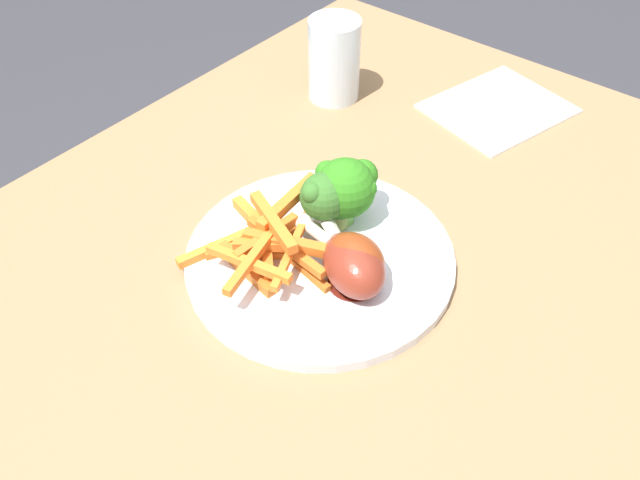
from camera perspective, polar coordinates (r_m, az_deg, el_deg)
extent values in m
cube|color=#8E6B47|center=(0.73, 3.61, -0.78)|extent=(0.91, 0.75, 0.03)
cylinder|color=brown|center=(1.35, 2.13, 3.29)|extent=(0.06, 0.06, 0.71)
cylinder|color=silver|center=(0.69, 0.00, -1.54)|extent=(0.27, 0.27, 0.01)
cylinder|color=#75AC5B|center=(0.71, 0.32, 1.75)|extent=(0.02, 0.02, 0.03)
sphere|color=#346725|center=(0.69, 0.33, 3.68)|extent=(0.05, 0.05, 0.05)
sphere|color=#346725|center=(0.67, -0.64, 3.96)|extent=(0.02, 0.02, 0.02)
sphere|color=#346725|center=(0.69, -0.88, 4.08)|extent=(0.02, 0.02, 0.02)
sphere|color=#346725|center=(0.68, 0.41, 2.81)|extent=(0.02, 0.02, 0.02)
sphere|color=#346725|center=(0.70, -0.15, 4.26)|extent=(0.02, 0.02, 0.02)
cylinder|color=#75BD54|center=(0.72, 2.15, 2.34)|extent=(0.02, 0.02, 0.02)
sphere|color=#2D781A|center=(0.70, 2.22, 4.44)|extent=(0.06, 0.06, 0.06)
sphere|color=#2D781A|center=(0.71, 3.56, 5.47)|extent=(0.03, 0.03, 0.03)
sphere|color=#2D781A|center=(0.69, 0.12, 4.37)|extent=(0.03, 0.03, 0.03)
sphere|color=#2D781A|center=(0.70, 0.80, 5.81)|extent=(0.03, 0.03, 0.03)
sphere|color=#2D781A|center=(0.69, 3.94, 4.35)|extent=(0.02, 0.02, 0.02)
cylinder|color=#8BA44D|center=(0.71, 1.70, 1.81)|extent=(0.02, 0.02, 0.02)
sphere|color=#29691E|center=(0.69, 1.74, 3.39)|extent=(0.04, 0.04, 0.04)
sphere|color=#29691E|center=(0.69, 2.75, 3.20)|extent=(0.02, 0.02, 0.02)
sphere|color=#29691E|center=(0.68, 1.69, 2.84)|extent=(0.02, 0.02, 0.02)
sphere|color=#29691E|center=(0.69, 0.99, 3.00)|extent=(0.02, 0.02, 0.02)
sphere|color=#29691E|center=(0.69, 0.92, 3.34)|extent=(0.02, 0.02, 0.02)
cube|color=orange|center=(0.69, -4.46, -1.15)|extent=(0.05, 0.06, 0.01)
cube|color=orange|center=(0.65, -6.00, -1.93)|extent=(0.03, 0.09, 0.01)
cube|color=orange|center=(0.66, -3.94, 1.54)|extent=(0.05, 0.09, 0.01)
cube|color=orange|center=(0.70, -5.41, 1.69)|extent=(0.03, 0.08, 0.01)
cube|color=orange|center=(0.69, -2.67, 3.23)|extent=(0.09, 0.02, 0.01)
cube|color=#CB6420|center=(0.67, -1.42, -2.37)|extent=(0.02, 0.08, 0.01)
cube|color=orange|center=(0.66, -4.45, -0.40)|extent=(0.05, 0.06, 0.01)
cube|color=#CD6521|center=(0.67, -4.50, -0.73)|extent=(0.06, 0.06, 0.01)
cube|color=orange|center=(0.70, -5.53, -0.14)|extent=(0.10, 0.06, 0.01)
cube|color=#CF6621|center=(0.67, -2.92, -0.54)|extent=(0.02, 0.11, 0.01)
cube|color=#CF6621|center=(0.66, -2.17, -0.39)|extent=(0.05, 0.10, 0.01)
cube|color=orange|center=(0.70, -7.94, -0.27)|extent=(0.10, 0.04, 0.01)
cube|color=orange|center=(0.66, -2.39, -0.79)|extent=(0.10, 0.05, 0.01)
cube|color=#CE6521|center=(0.67, -4.52, 0.29)|extent=(0.08, 0.02, 0.01)
cube|color=orange|center=(0.64, -6.01, -1.96)|extent=(0.08, 0.03, 0.01)
cube|color=#C86320|center=(0.67, -6.21, -2.38)|extent=(0.02, 0.08, 0.01)
cylinder|color=#621D0E|center=(0.67, 2.50, -2.99)|extent=(0.04, 0.04, 0.00)
ellipsoid|color=maroon|center=(0.65, 2.55, -1.75)|extent=(0.08, 0.08, 0.04)
cylinder|color=beige|center=(0.69, 0.83, 1.31)|extent=(0.03, 0.04, 0.01)
sphere|color=silver|center=(0.71, 0.29, 2.30)|extent=(0.02, 0.02, 0.02)
cylinder|color=#5F200C|center=(0.67, 2.84, -3.21)|extent=(0.05, 0.05, 0.00)
ellipsoid|color=maroon|center=(0.65, 2.92, -1.73)|extent=(0.06, 0.07, 0.05)
cylinder|color=beige|center=(0.68, -0.28, 0.63)|extent=(0.02, 0.04, 0.01)
sphere|color=silver|center=(0.69, -1.36, 1.48)|extent=(0.02, 0.02, 0.02)
cylinder|color=#571A11|center=(0.66, 2.79, -3.56)|extent=(0.05, 0.05, 0.00)
ellipsoid|color=maroon|center=(0.64, 2.86, -2.13)|extent=(0.09, 0.10, 0.05)
cylinder|color=beige|center=(0.69, 0.71, 1.21)|extent=(0.03, 0.04, 0.01)
sphere|color=silver|center=(0.70, 0.11, 2.19)|extent=(0.02, 0.02, 0.02)
cylinder|color=silver|center=(0.92, 1.20, 14.88)|extent=(0.07, 0.07, 0.11)
cube|color=white|center=(0.94, 14.69, 10.62)|extent=(0.20, 0.18, 0.00)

